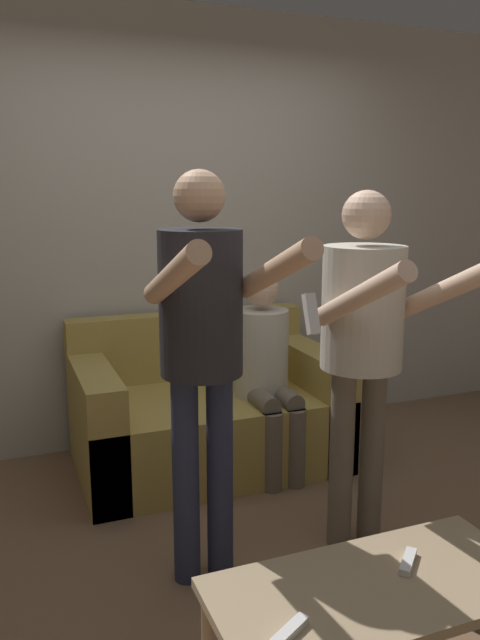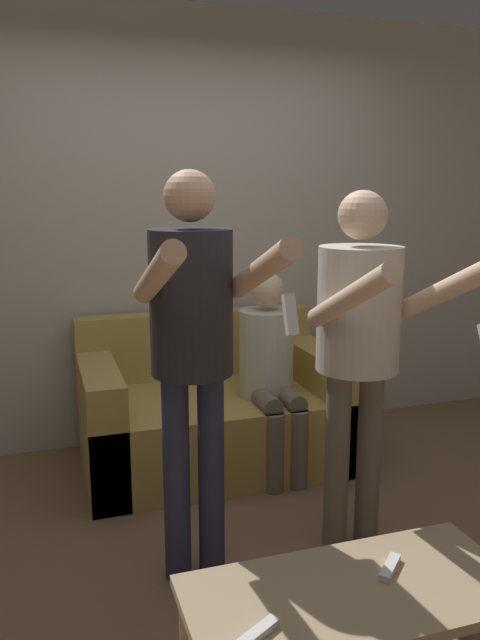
{
  "view_description": "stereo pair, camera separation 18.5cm",
  "coord_description": "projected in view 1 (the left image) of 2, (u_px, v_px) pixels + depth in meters",
  "views": [
    {
      "loc": [
        -1.04,
        -2.2,
        1.61
      ],
      "look_at": [
        0.06,
        0.59,
        0.98
      ],
      "focal_mm": 35.0,
      "sensor_mm": 36.0,
      "label": 1
    },
    {
      "loc": [
        -0.87,
        -2.26,
        1.61
      ],
      "look_at": [
        0.06,
        0.59,
        0.98
      ],
      "focal_mm": 35.0,
      "sensor_mm": 36.0,
      "label": 2
    }
  ],
  "objects": [
    {
      "name": "person_seated",
      "position": [
        265.0,
        364.0,
        3.54
      ],
      "size": [
        0.31,
        0.53,
        1.16
      ],
      "color": "#6B6051",
      "rests_on": "ground_plane"
    },
    {
      "name": "remote_near",
      "position": [
        290.0,
        631.0,
        1.78
      ],
      "size": [
        0.15,
        0.11,
        0.02
      ],
      "color": "white",
      "rests_on": "coffee_table"
    },
    {
      "name": "remote_far",
      "position": [
        408.0,
        562.0,
        2.11
      ],
      "size": [
        0.13,
        0.13,
        0.02
      ],
      "color": "white",
      "rests_on": "coffee_table"
    },
    {
      "name": "wall_back",
      "position": [
        171.0,
        232.0,
        3.93
      ],
      "size": [
        6.4,
        0.06,
        2.7
      ],
      "color": "#B7B2A8",
      "rests_on": "ground_plane"
    },
    {
      "name": "couch",
      "position": [
        206.0,
        415.0,
        3.71
      ],
      "size": [
        1.5,
        0.93,
        0.85
      ],
      "color": "#AD9347",
      "rests_on": "ground_plane"
    },
    {
      "name": "coffee_table",
      "position": [
        376.0,
        594.0,
        2.02
      ],
      "size": [
        1.09,
        0.51,
        0.36
      ],
      "color": "tan",
      "rests_on": "ground_plane"
    },
    {
      "name": "person_standing_right",
      "position": [
        365.0,
        329.0,
        2.7
      ],
      "size": [
        0.48,
        0.79,
        1.61
      ],
      "color": "#6B6051",
      "rests_on": "ground_plane"
    },
    {
      "name": "ground_plane",
      "position": [
        278.0,
        568.0,
        2.7
      ],
      "size": [
        14.0,
        14.0,
        0.0
      ],
      "primitive_type": "plane",
      "color": "brown"
    },
    {
      "name": "person_standing_left",
      "position": [
        203.0,
        333.0,
        2.42
      ],
      "size": [
        0.45,
        0.76,
        1.68
      ],
      "color": "#282D47",
      "rests_on": "ground_plane"
    }
  ]
}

